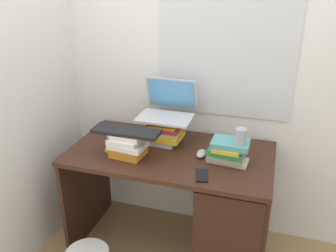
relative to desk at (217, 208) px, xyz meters
name	(u,v)px	position (x,y,z in m)	size (l,w,h in m)	color
ground_plane	(170,245)	(-0.33, 0.03, -0.42)	(6.00, 6.00, 0.00)	#9E7A4C
wall_back	(188,57)	(-0.33, 0.42, 0.88)	(6.00, 0.06, 2.60)	white
wall_left	(39,60)	(-1.23, 0.03, 0.88)	(0.05, 6.00, 2.60)	silver
desk	(217,208)	(0.00, 0.00, 0.00)	(1.30, 0.71, 0.77)	#381E14
book_stack_tall	(165,131)	(-0.40, 0.14, 0.44)	(0.25, 0.21, 0.17)	white
book_stack_keyboard_riser	(127,145)	(-0.57, -0.11, 0.42)	(0.25, 0.19, 0.16)	orange
book_stack_side	(228,151)	(0.04, 0.01, 0.42)	(0.25, 0.17, 0.14)	beige
laptop	(168,107)	(-0.40, 0.21, 0.58)	(0.35, 0.31, 0.24)	#B7BABF
keyboard	(126,131)	(-0.57, -0.11, 0.52)	(0.42, 0.14, 0.02)	black
computer_mouse	(201,153)	(-0.12, 0.03, 0.37)	(0.06, 0.10, 0.04)	#A5A8AD
mug	(113,133)	(-0.76, 0.08, 0.40)	(0.11, 0.08, 0.09)	white
water_bottle	(240,147)	(0.11, -0.01, 0.47)	(0.07, 0.07, 0.24)	#999EA5
cell_phone	(202,175)	(-0.07, -0.21, 0.35)	(0.07, 0.14, 0.01)	black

